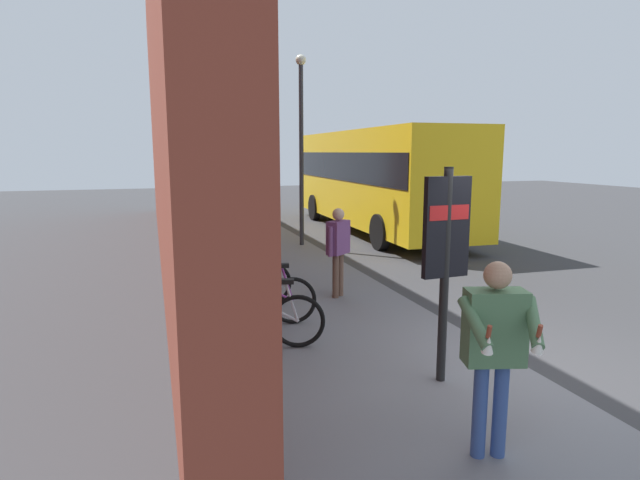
% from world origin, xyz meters
% --- Properties ---
extents(ground, '(60.00, 60.00, 0.00)m').
position_xyz_m(ground, '(6.00, -1.00, 0.00)').
color(ground, '#38383A').
extents(sidewalk_pavement, '(24.00, 3.50, 0.12)m').
position_xyz_m(sidewalk_pavement, '(8.00, 1.75, 0.06)').
color(sidewalk_pavement, slate).
rests_on(sidewalk_pavement, ground).
extents(station_facade, '(22.00, 0.65, 8.13)m').
position_xyz_m(station_facade, '(8.99, 3.80, 4.06)').
color(station_facade, brown).
rests_on(station_facade, ground).
extents(bicycle_nearest_sign, '(0.64, 1.72, 0.97)m').
position_xyz_m(bicycle_nearest_sign, '(1.61, 2.96, 0.51)').
color(bicycle_nearest_sign, black).
rests_on(bicycle_nearest_sign, sidewalk_pavement).
extents(bicycle_by_door, '(0.51, 1.75, 0.97)m').
position_xyz_m(bicycle_by_door, '(2.52, 2.79, 0.51)').
color(bicycle_by_door, black).
rests_on(bicycle_by_door, sidewalk_pavement).
extents(bicycle_under_window, '(0.48, 1.77, 0.97)m').
position_xyz_m(bicycle_under_window, '(3.56, 2.89, 0.51)').
color(bicycle_under_window, black).
rests_on(bicycle_under_window, sidewalk_pavement).
extents(bicycle_beside_lamp, '(0.66, 1.71, 0.97)m').
position_xyz_m(bicycle_beside_lamp, '(4.57, 2.85, 0.51)').
color(bicycle_beside_lamp, black).
rests_on(bicycle_beside_lamp, sidewalk_pavement).
extents(bicycle_end_of_row, '(0.57, 1.74, 0.97)m').
position_xyz_m(bicycle_end_of_row, '(5.64, 2.87, 0.51)').
color(bicycle_end_of_row, black).
rests_on(bicycle_end_of_row, sidewalk_pavement).
extents(transit_info_sign, '(0.12, 0.55, 2.40)m').
position_xyz_m(transit_info_sign, '(0.01, 1.18, 1.72)').
color(transit_info_sign, black).
rests_on(transit_info_sign, sidewalk_pavement).
extents(city_bus, '(10.56, 2.85, 3.35)m').
position_xyz_m(city_bus, '(11.45, -3.00, 1.92)').
color(city_bus, yellow).
rests_on(city_bus, ground).
extents(pedestrian_crossing_street, '(0.46, 0.50, 1.59)m').
position_xyz_m(pedestrian_crossing_street, '(3.63, 1.13, 1.09)').
color(pedestrian_crossing_street, brown).
rests_on(pedestrian_crossing_street, sidewalk_pavement).
extents(tourist_with_hotdogs, '(0.67, 0.66, 1.69)m').
position_xyz_m(tourist_with_hotdogs, '(-1.45, 1.59, 1.16)').
color(tourist_with_hotdogs, '#334C8C').
rests_on(tourist_with_hotdogs, sidewalk_pavement).
extents(street_lamp, '(0.28, 0.28, 5.09)m').
position_xyz_m(street_lamp, '(8.93, 0.30, 3.14)').
color(street_lamp, '#333338').
rests_on(street_lamp, sidewalk_pavement).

